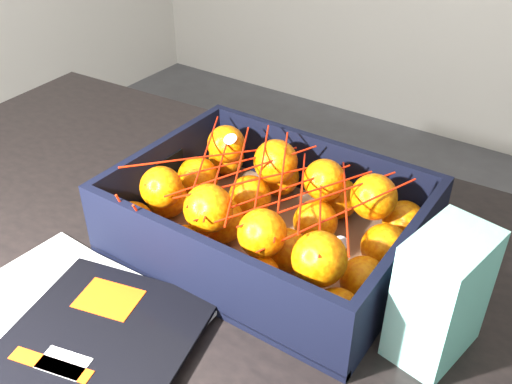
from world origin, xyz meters
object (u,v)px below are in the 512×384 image
Objects in this scene: table at (170,298)px; retail_carton at (441,296)px; magazine_stack at (57,345)px; produce_crate at (268,228)px.

table is 7.88× the size of retail_carton.
magazine_stack is at bearing -83.75° from table.
table is at bearing 96.25° from magazine_stack.
produce_crate is (0.12, 0.09, 0.13)m from table.
retail_carton is at bearing -10.05° from produce_crate.
retail_carton reaches higher than produce_crate.
produce_crate is 2.54× the size of retail_carton.
magazine_stack is at bearing -108.15° from produce_crate.
magazine_stack is 2.29× the size of retail_carton.
table is 0.24m from magazine_stack.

